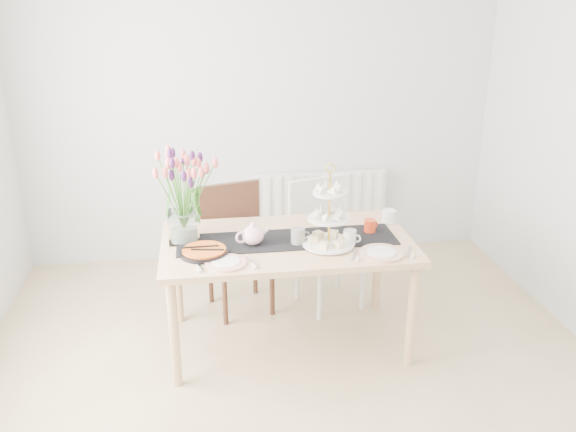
{
  "coord_description": "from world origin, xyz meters",
  "views": [
    {
      "loc": [
        -0.51,
        -2.8,
        2.29
      ],
      "look_at": [
        0.01,
        0.7,
        0.94
      ],
      "focal_mm": 38.0,
      "sensor_mm": 36.0,
      "label": 1
    }
  ],
  "objects": [
    {
      "name": "chair_white",
      "position": [
        0.37,
        1.32,
        0.55
      ],
      "size": [
        0.58,
        0.58,
        0.94
      ],
      "rotation": [
        0.0,
        0.0,
        0.31
      ],
      "color": "white",
      "rests_on": "ground"
    },
    {
      "name": "chair_brown",
      "position": [
        -0.29,
        1.34,
        0.54
      ],
      "size": [
        0.56,
        0.56,
        0.92
      ],
      "rotation": [
        0.0,
        0.0,
        0.26
      ],
      "color": "#371F14",
      "rests_on": "ground"
    },
    {
      "name": "mug_grey",
      "position": [
        0.07,
        0.68,
        0.8
      ],
      "size": [
        0.1,
        0.1,
        0.1
      ],
      "primitive_type": "cylinder",
      "rotation": [
        0.0,
        0.0,
        0.12
      ],
      "color": "gray",
      "rests_on": "dining_table"
    },
    {
      "name": "table_runner",
      "position": [
        0.01,
        0.75,
        0.75
      ],
      "size": [
        1.4,
        0.35,
        0.01
      ],
      "primitive_type": "cube",
      "color": "black",
      "rests_on": "dining_table"
    },
    {
      "name": "cream_jug",
      "position": [
        0.75,
        0.95,
        0.8
      ],
      "size": [
        0.11,
        0.11,
        0.09
      ],
      "primitive_type": "cylinder",
      "rotation": [
        0.0,
        0.0,
        0.21
      ],
      "color": "white",
      "rests_on": "dining_table"
    },
    {
      "name": "room_shell",
      "position": [
        0.0,
        0.0,
        1.3
      ],
      "size": [
        4.5,
        4.5,
        4.5
      ],
      "color": "tan",
      "rests_on": "ground"
    },
    {
      "name": "mug_white",
      "position": [
        0.39,
        0.63,
        0.8
      ],
      "size": [
        0.11,
        0.11,
        0.1
      ],
      "primitive_type": "cylinder",
      "rotation": [
        0.0,
        0.0,
        -0.5
      ],
      "color": "silver",
      "rests_on": "dining_table"
    },
    {
      "name": "dining_table",
      "position": [
        0.01,
        0.75,
        0.67
      ],
      "size": [
        1.6,
        0.9,
        0.75
      ],
      "color": "tan",
      "rests_on": "ground"
    },
    {
      "name": "tulip_vase",
      "position": [
        -0.64,
        0.85,
        1.13
      ],
      "size": [
        0.69,
        0.69,
        0.6
      ],
      "rotation": [
        0.0,
        0.0,
        -0.05
      ],
      "color": "silver",
      "rests_on": "dining_table"
    },
    {
      "name": "plate_left",
      "position": [
        -0.4,
        0.46,
        0.76
      ],
      "size": [
        0.31,
        0.31,
        0.01
      ],
      "primitive_type": "cylinder",
      "rotation": [
        0.0,
        0.0,
        0.31
      ],
      "color": "white",
      "rests_on": "dining_table"
    },
    {
      "name": "plate_right",
      "position": [
        0.55,
        0.46,
        0.76
      ],
      "size": [
        0.36,
        0.36,
        0.01
      ],
      "primitive_type": "cylinder",
      "rotation": [
        0.0,
        0.0,
        -0.42
      ],
      "color": "silver",
      "rests_on": "dining_table"
    },
    {
      "name": "teapot",
      "position": [
        -0.21,
        0.7,
        0.82
      ],
      "size": [
        0.26,
        0.24,
        0.14
      ],
      "primitive_type": null,
      "rotation": [
        0.0,
        0.0,
        0.31
      ],
      "color": "white",
      "rests_on": "dining_table"
    },
    {
      "name": "mug_orange",
      "position": [
        0.57,
        0.8,
        0.8
      ],
      "size": [
        0.1,
        0.1,
        0.09
      ],
      "primitive_type": "cylinder",
      "rotation": [
        0.0,
        0.0,
        0.49
      ],
      "color": "red",
      "rests_on": "dining_table"
    },
    {
      "name": "tart_tin",
      "position": [
        -0.52,
        0.61,
        0.77
      ],
      "size": [
        0.3,
        0.3,
        0.04
      ],
      "rotation": [
        0.0,
        0.0,
        -0.42
      ],
      "color": "black",
      "rests_on": "dining_table"
    },
    {
      "name": "radiator",
      "position": [
        0.5,
        2.19,
        0.45
      ],
      "size": [
        1.2,
        0.08,
        0.6
      ],
      "primitive_type": "cube",
      "color": "white",
      "rests_on": "room_shell"
    },
    {
      "name": "cake_stand",
      "position": [
        0.25,
        0.63,
        0.89
      ],
      "size": [
        0.33,
        0.33,
        0.48
      ],
      "rotation": [
        0.0,
        0.0,
        0.13
      ],
      "color": "gold",
      "rests_on": "dining_table"
    }
  ]
}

